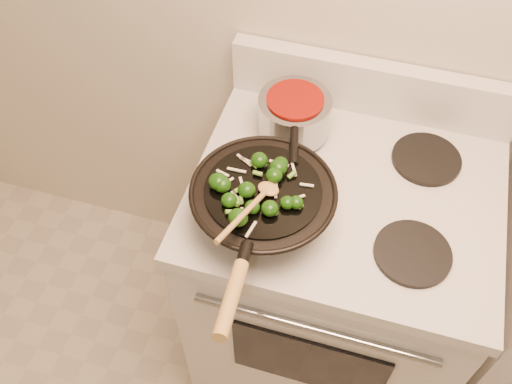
% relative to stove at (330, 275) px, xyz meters
% --- Properties ---
extents(stove, '(0.78, 0.67, 1.08)m').
position_rel_stove_xyz_m(stove, '(0.00, 0.00, 0.00)').
color(stove, silver).
rests_on(stove, ground).
extents(wok, '(0.34, 0.57, 0.18)m').
position_rel_stove_xyz_m(wok, '(-0.18, -0.16, 0.52)').
color(wok, black).
rests_on(wok, stove).
extents(stirfry, '(0.23, 0.24, 0.04)m').
position_rel_stove_xyz_m(stirfry, '(-0.20, -0.17, 0.58)').
color(stirfry, '#133909').
rests_on(stirfry, wok).
extents(wooden_spoon, '(0.09, 0.23, 0.07)m').
position_rel_stove_xyz_m(wooden_spoon, '(-0.18, -0.21, 0.59)').
color(wooden_spoon, '#AF8545').
rests_on(wooden_spoon, wok).
extents(saucepan, '(0.19, 0.31, 0.11)m').
position_rel_stove_xyz_m(saucepan, '(-0.18, 0.15, 0.52)').
color(saucepan, gray).
rests_on(saucepan, stove).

